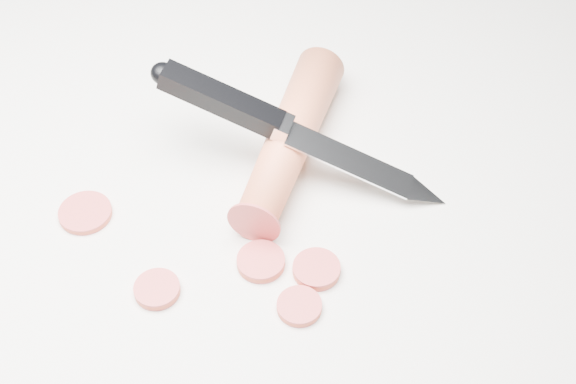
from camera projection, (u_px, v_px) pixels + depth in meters
name	position (u px, v px, depth m)	size (l,w,h in m)	color
ground	(205.00, 205.00, 0.60)	(2.40, 2.40, 0.00)	silver
carrot	(291.00, 138.00, 0.62)	(0.04, 0.04, 0.18)	#E2623A
carrot_slice_0	(316.00, 269.00, 0.56)	(0.03, 0.03, 0.01)	#C13938
carrot_slice_1	(85.00, 213.00, 0.59)	(0.04, 0.04, 0.01)	#C13938
carrot_slice_2	(299.00, 306.00, 0.54)	(0.03, 0.03, 0.01)	#C13938
carrot_slice_3	(157.00, 289.00, 0.55)	(0.03, 0.03, 0.01)	#C13938
carrot_slice_4	(261.00, 262.00, 0.56)	(0.03, 0.03, 0.01)	#C13938
kitchen_knife	(300.00, 132.00, 0.60)	(0.20, 0.16, 0.08)	silver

